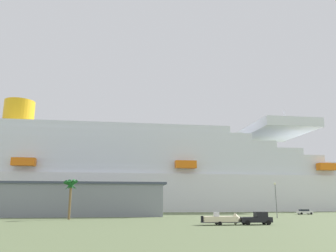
{
  "coord_description": "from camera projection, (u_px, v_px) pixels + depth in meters",
  "views": [
    {
      "loc": [
        -26.11,
        -75.52,
        4.03
      ],
      "look_at": [
        -2.52,
        33.05,
        29.12
      ],
      "focal_mm": 35.67,
      "sensor_mm": 36.0,
      "label": 1
    }
  ],
  "objects": [
    {
      "name": "parked_car_white_van",
      "position": [
        305.0,
        212.0,
        103.15
      ],
      "size": [
        4.84,
        2.61,
        1.58
      ],
      "color": "white",
      "rests_on": "ground_plane"
    },
    {
      "name": "pickup_truck",
      "position": [
        257.0,
        219.0,
        58.79
      ],
      "size": [
        5.75,
        2.67,
        2.2
      ],
      "color": "black",
      "rests_on": "ground_plane"
    },
    {
      "name": "ground_plane",
      "position": [
        178.0,
        214.0,
        105.1
      ],
      "size": [
        600.0,
        600.0,
        0.0
      ],
      "primitive_type": "plane",
      "color": "#66754C"
    },
    {
      "name": "cruise_ship",
      "position": [
        117.0,
        176.0,
        139.84
      ],
      "size": [
        298.79,
        51.55,
        53.57
      ],
      "color": "white",
      "rests_on": "ground_plane"
    },
    {
      "name": "small_boat_on_trailer",
      "position": [
        224.0,
        219.0,
        58.03
      ],
      "size": [
        8.21,
        2.7,
        2.15
      ],
      "color": "#595960",
      "rests_on": "ground_plane"
    },
    {
      "name": "terminal_building",
      "position": [
        69.0,
        199.0,
        94.28
      ],
      "size": [
        54.61,
        24.58,
        9.05
      ],
      "color": "gray",
      "rests_on": "ground_plane"
    },
    {
      "name": "street_lamp",
      "position": [
        276.0,
        195.0,
        82.61
      ],
      "size": [
        0.56,
        0.56,
        8.58
      ],
      "color": "slate",
      "rests_on": "ground_plane"
    },
    {
      "name": "palm_tree",
      "position": [
        71.0,
        187.0,
        76.44
      ],
      "size": [
        3.48,
        3.42,
        9.0
      ],
      "color": "brown",
      "rests_on": "ground_plane"
    }
  ]
}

